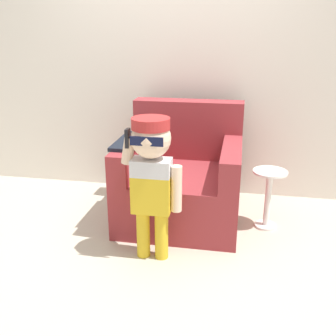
% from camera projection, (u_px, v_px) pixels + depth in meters
% --- Properties ---
extents(ground_plane, '(10.00, 10.00, 0.00)m').
position_uv_depth(ground_plane, '(155.00, 222.00, 3.53)').
color(ground_plane, '#BCB29E').
extents(wall_back, '(10.00, 0.05, 2.60)m').
position_uv_depth(wall_back, '(172.00, 65.00, 3.86)').
color(wall_back, silver).
rests_on(wall_back, ground_plane).
extents(armchair, '(1.04, 1.04, 1.01)m').
position_uv_depth(armchair, '(182.00, 179.00, 3.54)').
color(armchair, maroon).
rests_on(armchair, ground_plane).
extents(person_child, '(0.44, 0.33, 1.07)m').
position_uv_depth(person_child, '(152.00, 168.00, 2.75)').
color(person_child, gold).
rests_on(person_child, ground_plane).
extents(side_table, '(0.29, 0.29, 0.52)m').
position_uv_depth(side_table, '(268.00, 194.00, 3.34)').
color(side_table, white).
rests_on(side_table, ground_plane).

